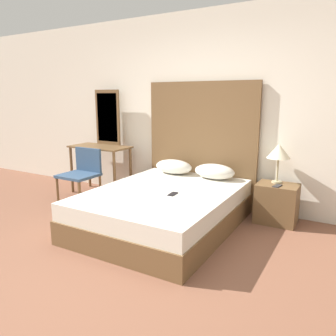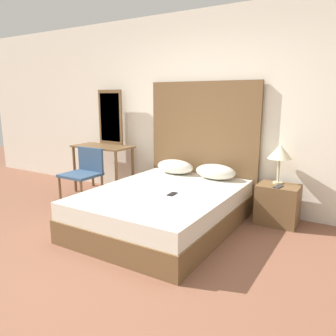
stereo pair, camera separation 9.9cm
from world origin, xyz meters
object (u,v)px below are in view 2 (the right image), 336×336
bed (164,209)px  phone_on_bed (172,194)px  vanity_desk (103,154)px  phone_on_nightstand (278,187)px  table_lamp (280,152)px  nightstand (278,204)px  chair (84,171)px

bed → phone_on_bed: size_ratio=13.28×
vanity_desk → bed: bearing=-24.4°
phone_on_bed → phone_on_nightstand: 1.28m
bed → table_lamp: table_lamp is taller
bed → table_lamp: (1.11, 0.90, 0.65)m
bed → vanity_desk: vanity_desk is taller
nightstand → phone_on_nightstand: bearing=-83.5°
table_lamp → chair: table_lamp is taller
bed → nightstand: size_ratio=4.17×
phone_on_bed → phone_on_nightstand: size_ratio=0.97×
phone_on_nightstand → chair: (-2.73, -0.45, -0.04)m
table_lamp → phone_on_nightstand: size_ratio=3.06×
bed → phone_on_bed: (0.18, -0.10, 0.24)m
bed → phone_on_nightstand: 1.39m
phone_on_bed → vanity_desk: vanity_desk is taller
nightstand → table_lamp: 0.64m
phone_on_bed → nightstand: size_ratio=0.31×
phone_on_nightstand → chair: chair is taller
table_lamp → chair: bearing=-166.9°
chair → bed: bearing=-9.9°
bed → nightstand: bearing=35.6°
phone_on_bed → chair: 1.78m
chair → phone_on_nightstand: bearing=9.4°
phone_on_nightstand → vanity_desk: 2.77m
phone_on_bed → table_lamp: size_ratio=0.32×
phone_on_bed → nightstand: 1.35m
phone_on_nightstand → phone_on_bed: bearing=-140.1°
bed → nightstand: 1.41m
phone_on_nightstand → nightstand: bearing=96.5°
nightstand → phone_on_bed: bearing=-136.6°
phone_on_bed → bed: bearing=151.4°
nightstand → phone_on_nightstand: phone_on_nightstand is taller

